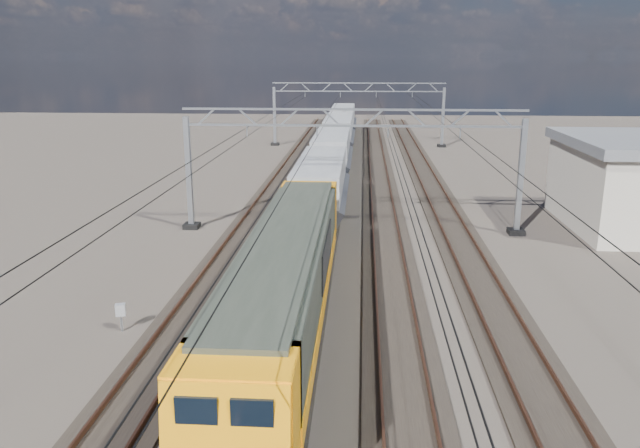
# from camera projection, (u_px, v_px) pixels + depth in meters

# --- Properties ---
(ground) EXTENTS (160.00, 160.00, 0.00)m
(ground) POSITION_uv_depth(u_px,v_px,m) (349.00, 252.00, 32.70)
(ground) COLOR #2A2420
(ground) RESTS_ON ground
(track_outer_west) EXTENTS (2.60, 140.00, 0.30)m
(track_outer_west) POSITION_uv_depth(u_px,v_px,m) (237.00, 248.00, 33.08)
(track_outer_west) COLOR black
(track_outer_west) RESTS_ON ground
(track_loco) EXTENTS (2.60, 140.00, 0.30)m
(track_loco) POSITION_uv_depth(u_px,v_px,m) (312.00, 250.00, 32.82)
(track_loco) COLOR black
(track_loco) RESTS_ON ground
(track_inner_east) EXTENTS (2.60, 140.00, 0.30)m
(track_inner_east) POSITION_uv_depth(u_px,v_px,m) (388.00, 251.00, 32.55)
(track_inner_east) COLOR black
(track_inner_east) RESTS_ON ground
(track_outer_east) EXTENTS (2.60, 140.00, 0.30)m
(track_outer_east) POSITION_uv_depth(u_px,v_px,m) (465.00, 253.00, 32.29)
(track_outer_east) COLOR black
(track_outer_east) RESTS_ON ground
(catenary_gantry_mid) EXTENTS (19.90, 0.90, 7.11)m
(catenary_gantry_mid) POSITION_uv_depth(u_px,v_px,m) (352.00, 165.00, 35.54)
(catenary_gantry_mid) COLOR #949AA1
(catenary_gantry_mid) RESTS_ON ground
(catenary_gantry_far) EXTENTS (19.90, 0.90, 7.11)m
(catenary_gantry_far) POSITION_uv_depth(u_px,v_px,m) (358.00, 112.00, 70.22)
(catenary_gantry_far) COLOR #949AA1
(catenary_gantry_far) RESTS_ON ground
(overhead_wires) EXTENTS (12.03, 140.00, 0.53)m
(overhead_wires) POSITION_uv_depth(u_px,v_px,m) (354.00, 125.00, 38.91)
(overhead_wires) COLOR black
(overhead_wires) RESTS_ON ground
(locomotive) EXTENTS (2.76, 21.10, 3.62)m
(locomotive) POSITION_uv_depth(u_px,v_px,m) (287.00, 277.00, 22.11)
(locomotive) COLOR black
(locomotive) RESTS_ON ground
(hopper_wagon_lead) EXTENTS (3.38, 13.00, 3.25)m
(hopper_wagon_lead) POSITION_uv_depth(u_px,v_px,m) (321.00, 183.00, 39.18)
(hopper_wagon_lead) COLOR black
(hopper_wagon_lead) RESTS_ON ground
(hopper_wagon_mid) EXTENTS (3.38, 13.00, 3.25)m
(hopper_wagon_mid) POSITION_uv_depth(u_px,v_px,m) (332.00, 150.00, 52.86)
(hopper_wagon_mid) COLOR black
(hopper_wagon_mid) RESTS_ON ground
(hopper_wagon_third) EXTENTS (3.38, 13.00, 3.25)m
(hopper_wagon_third) POSITION_uv_depth(u_px,v_px,m) (339.00, 131.00, 66.54)
(hopper_wagon_third) COLOR black
(hopper_wagon_third) RESTS_ON ground
(hopper_wagon_fourth) EXTENTS (3.38, 13.00, 3.25)m
(hopper_wagon_fourth) POSITION_uv_depth(u_px,v_px,m) (343.00, 118.00, 80.22)
(hopper_wagon_fourth) COLOR black
(hopper_wagon_fourth) RESTS_ON ground
(trackside_cabinet) EXTENTS (0.42, 0.36, 1.07)m
(trackside_cabinet) POSITION_uv_depth(u_px,v_px,m) (120.00, 311.00, 23.05)
(trackside_cabinet) COLOR #949AA1
(trackside_cabinet) RESTS_ON ground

